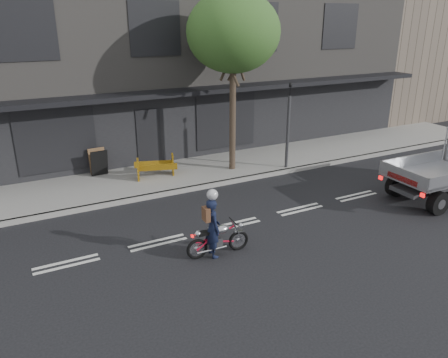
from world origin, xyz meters
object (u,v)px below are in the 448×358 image
construction_barrier (158,168)px  street_tree (233,33)px  sandwich_board (99,163)px  rider (213,228)px  traffic_light_pole (288,131)px  motorcycle (218,238)px

construction_barrier → street_tree: bearing=-5.0°
sandwich_board → rider: bearing=-82.8°
traffic_light_pole → motorcycle: traffic_light_pole is taller
rider → construction_barrier: (0.54, 5.76, -0.23)m
street_tree → construction_barrier: (-3.01, 0.26, -4.72)m
traffic_light_pole → construction_barrier: size_ratio=2.40×
street_tree → traffic_light_pole: size_ratio=1.93×
sandwich_board → street_tree: bearing=-21.1°
motorcycle → construction_barrier: construction_barrier is taller
street_tree → sandwich_board: bearing=162.2°
traffic_light_pole → motorcycle: size_ratio=2.03×
construction_barrier → traffic_light_pole: bearing=-12.5°
motorcycle → sandwich_board: size_ratio=1.73×
street_tree → motorcycle: (-3.40, -5.49, -4.82)m
rider → construction_barrier: rider is taller
traffic_light_pole → sandwich_board: size_ratio=3.51×
rider → construction_barrier: 5.79m
construction_barrier → sandwich_board: size_ratio=1.46×
motorcycle → sandwich_board: bearing=106.0°
traffic_light_pole → sandwich_board: 7.33m
street_tree → traffic_light_pole: (2.00, -0.85, -3.63)m
street_tree → rider: (-3.55, -5.49, -4.49)m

